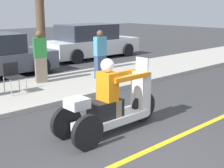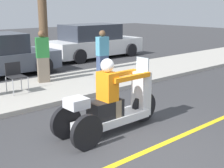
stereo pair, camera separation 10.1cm
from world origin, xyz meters
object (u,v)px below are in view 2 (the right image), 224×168
at_px(spectator_near_curb, 43,58).
at_px(folding_chair_curbside, 15,74).
at_px(spectator_mid_group, 102,56).
at_px(parked_car_lot_right, 93,42).
at_px(tree_trunk, 43,25).
at_px(motorcycle_trike, 112,106).

distance_m(spectator_near_curb, folding_chair_curbside, 1.31).
height_order(spectator_mid_group, folding_chair_curbside, spectator_mid_group).
distance_m(spectator_mid_group, folding_chair_curbside, 2.90).
bearing_deg(parked_car_lot_right, spectator_mid_group, -124.58).
xyz_separation_m(folding_chair_curbside, tree_trunk, (1.49, 0.99, 1.23)).
relative_size(motorcycle_trike, folding_chair_curbside, 2.96).
distance_m(folding_chair_curbside, parked_car_lot_right, 6.94).
xyz_separation_m(motorcycle_trike, parked_car_lot_right, (5.42, 7.55, 0.22)).
bearing_deg(motorcycle_trike, spectator_near_curb, 78.76).
bearing_deg(folding_chair_curbside, motorcycle_trike, -84.82).
relative_size(spectator_near_curb, spectator_mid_group, 1.02).
height_order(motorcycle_trike, folding_chair_curbside, motorcycle_trike).
distance_m(motorcycle_trike, parked_car_lot_right, 9.29).
relative_size(spectator_near_curb, tree_trunk, 0.46).
bearing_deg(spectator_near_curb, parked_car_lot_right, 36.09).
bearing_deg(tree_trunk, spectator_near_curb, -125.85).
bearing_deg(parked_car_lot_right, tree_trunk, -145.83).
bearing_deg(folding_chair_curbside, parked_car_lot_right, 34.01).
relative_size(parked_car_lot_right, tree_trunk, 1.39).
distance_m(spectator_near_curb, parked_car_lot_right, 5.67).
distance_m(parked_car_lot_right, tree_trunk, 5.26).
distance_m(motorcycle_trike, tree_trunk, 4.98).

